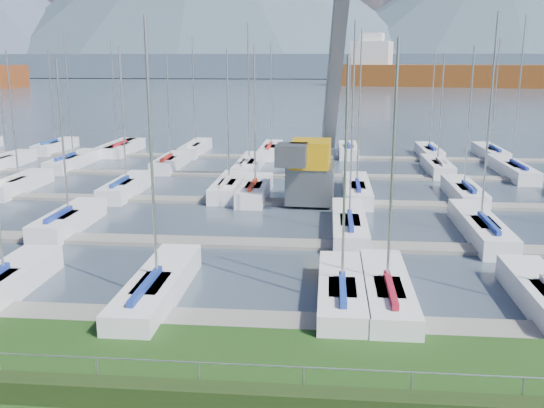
# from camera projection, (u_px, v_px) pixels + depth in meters

# --- Properties ---
(water) EXTENTS (800.00, 540.00, 0.20)m
(water) POSITION_uv_depth(u_px,v_px,m) (323.00, 82.00, 269.25)
(water) COLOR #3B4756
(hedge) EXTENTS (80.00, 0.70, 0.70)m
(hedge) POSITION_uv_depth(u_px,v_px,m) (231.00, 399.00, 16.96)
(hedge) COLOR #1F3112
(hedge) RESTS_ON grass
(fence) EXTENTS (80.00, 0.04, 0.04)m
(fence) POSITION_uv_depth(u_px,v_px,m) (233.00, 364.00, 17.15)
(fence) COLOR #9C9FA4
(fence) RESTS_ON grass
(foothill) EXTENTS (900.00, 80.00, 12.00)m
(foothill) POSITION_uv_depth(u_px,v_px,m) (325.00, 65.00, 335.53)
(foothill) COLOR #445363
(foothill) RESTS_ON water
(mountains) EXTENTS (1190.00, 360.00, 115.00)m
(mountains) POSITION_uv_depth(u_px,v_px,m) (338.00, 1.00, 397.62)
(mountains) COLOR #455565
(mountains) RESTS_ON water
(docks) EXTENTS (90.00, 41.60, 0.25)m
(docks) POSITION_uv_depth(u_px,v_px,m) (290.00, 202.00, 42.65)
(docks) COLOR slate
(docks) RESTS_ON water
(crane) EXTENTS (5.26, 13.27, 22.35)m
(crane) POSITION_uv_depth(u_px,v_px,m) (318.00, 122.00, 42.15)
(crane) COLOR slate
(crane) RESTS_ON water
(cargo_ship_mid) EXTENTS (94.87, 37.84, 21.50)m
(cargo_ship_mid) POSITION_uv_depth(u_px,v_px,m) (448.00, 76.00, 221.49)
(cargo_ship_mid) COLOR brown
(cargo_ship_mid) RESTS_ON water
(sailboat_fleet) EXTENTS (74.69, 49.43, 13.66)m
(sailboat_fleet) POSITION_uv_depth(u_px,v_px,m) (238.00, 117.00, 43.98)
(sailboat_fleet) COLOR beige
(sailboat_fleet) RESTS_ON water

